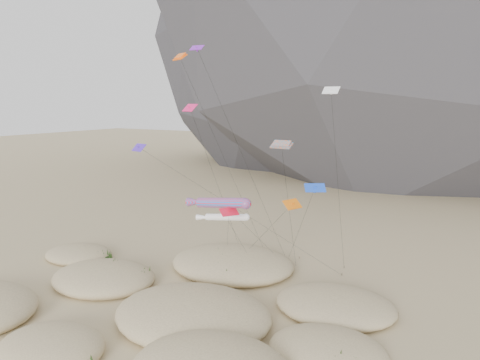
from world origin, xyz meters
TOP-DOWN VIEW (x-y plane):
  - ground at (0.00, 0.00)m, footprint 500.00×500.00m
  - dunes at (-1.81, 3.25)m, footprint 49.27×38.70m
  - dune_grass at (-0.78, 4.98)m, footprint 43.60×27.85m
  - kite_stakes at (2.38, 23.91)m, footprint 17.66×3.91m
  - rainbow_tube_kite at (2.49, 7.62)m, footprint 8.02×16.50m
  - white_tube_kite at (1.80, 9.56)m, footprint 6.19×12.09m
  - orange_parafoil at (-6.83, 13.93)m, footprint 8.73×10.44m
  - multi_parafoil at (6.32, 14.60)m, footprint 2.57×8.52m
  - delta_kites at (2.68, 10.78)m, footprint 26.64×19.39m

SIDE VIEW (x-z plane):
  - ground at x=0.00m, z-range 0.00..0.00m
  - kite_stakes at x=2.38m, z-range 0.00..0.30m
  - dunes at x=-1.81m, z-range -1.29..2.73m
  - dune_grass at x=-0.78m, z-range 0.07..1.64m
  - white_tube_kite at x=1.80m, z-range 4.23..13.95m
  - rainbow_tube_kite at x=2.49m, z-range 5.13..17.18m
  - delta_kites at x=2.68m, z-range 2.24..30.25m
  - multi_parafoil at x=6.32m, z-range 8.07..25.45m
  - orange_parafoil at x=-6.83m, z-range 12.85..40.27m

